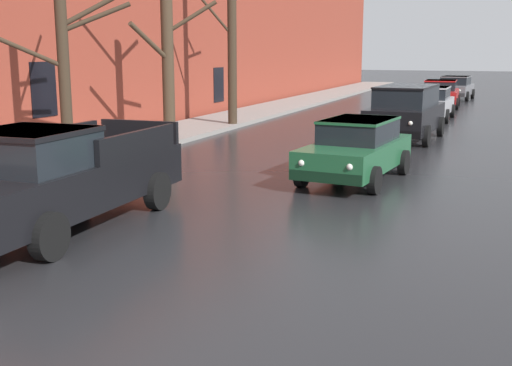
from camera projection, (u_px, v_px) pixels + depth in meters
left_sidewalk_slab at (163, 135)px, 22.43m from camera, size 2.78×80.00×0.15m
brick_townhouse_facade at (111, 14)px, 22.27m from camera, size 0.63×80.00×8.41m
bare_tree_second_along_sidewalk at (66, 54)px, 15.48m from camera, size 2.75×3.07×5.32m
bare_tree_mid_block at (167, 51)px, 20.08m from camera, size 1.98×2.99×6.10m
bare_tree_far_down_block at (233, 26)px, 24.58m from camera, size 3.32×1.81×7.42m
pickup_truck_black_approaching_near_lane at (57, 177)px, 10.80m from camera, size 2.20×5.48×1.76m
sedan_green_parked_kerbside_close at (357, 148)px, 14.91m from camera, size 2.11×4.16×1.42m
suv_black_parked_kerbside_mid at (406, 110)px, 21.69m from camera, size 2.28×4.73×1.82m
sedan_silver_parked_far_down_block at (431, 102)px, 28.07m from camera, size 1.89×4.18×1.42m
sedan_red_queued_behind_truck at (440, 93)px, 34.35m from camera, size 2.13×4.42×1.42m
sedan_grey_at_far_intersection at (455, 87)px, 39.64m from camera, size 2.24×4.26×1.42m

